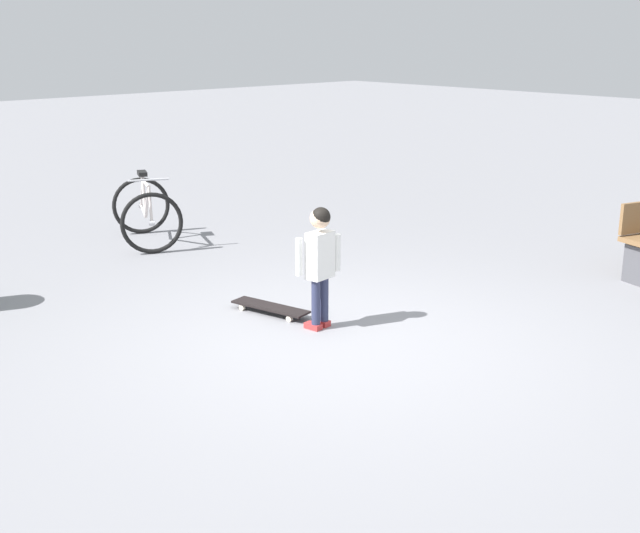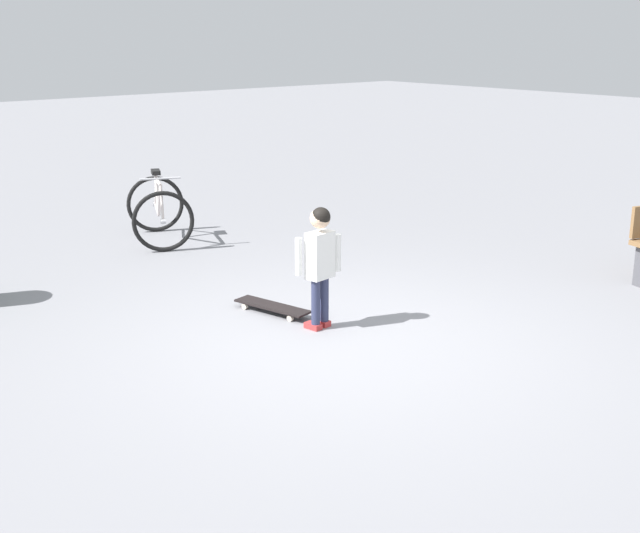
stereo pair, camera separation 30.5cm
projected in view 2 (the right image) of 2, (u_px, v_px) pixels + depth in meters
The scene contains 4 objects.
ground_plane at pixel (344, 345), 6.73m from camera, with size 50.00×50.00×0.00m, color gray.
child_person at pixel (320, 254), 6.94m from camera, with size 0.39×0.21×1.06m.
skateboard at pixel (272, 307), 7.48m from camera, with size 0.36×0.79×0.07m.
bicycle_near at pixel (159, 210), 9.92m from camera, with size 1.08×1.27×0.85m.
Camera 2 is at (4.19, 4.70, 2.48)m, focal length 46.46 mm.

